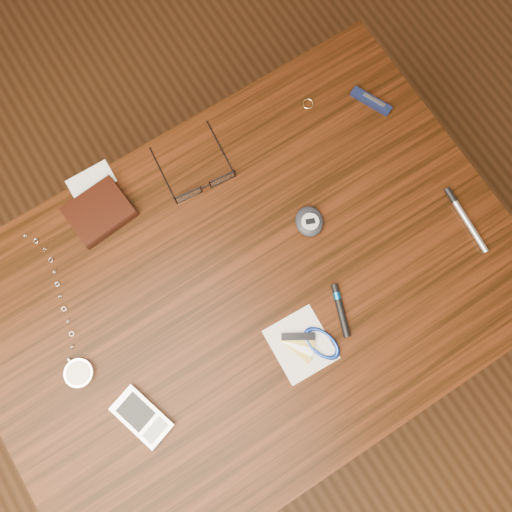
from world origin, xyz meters
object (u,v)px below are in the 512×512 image
(wallet_and_card, at_px, (99,211))
(pedometer, at_px, (309,221))
(silver_pen, at_px, (463,215))
(eyeglasses, at_px, (204,184))
(desk, at_px, (248,295))
(pocket_watch, at_px, (78,369))
(pocket_knife, at_px, (371,101))
(pda_phone, at_px, (142,417))
(notepad_keys, at_px, (311,344))

(wallet_and_card, relative_size, pedometer, 1.92)
(wallet_and_card, bearing_deg, silver_pen, -32.77)
(eyeglasses, height_order, pedometer, eyeglasses)
(desk, bearing_deg, pocket_watch, 173.52)
(eyeglasses, xyz_separation_m, pocket_knife, (0.37, -0.03, -0.01))
(desk, height_order, silver_pen, silver_pen)
(wallet_and_card, bearing_deg, pedometer, -35.21)
(pda_phone, height_order, silver_pen, pda_phone)
(wallet_and_card, distance_m, silver_pen, 0.69)
(notepad_keys, relative_size, pocket_knife, 1.43)
(pda_phone, bearing_deg, pedometer, 17.31)
(pedometer, bearing_deg, pocket_knife, 30.35)
(pocket_watch, distance_m, silver_pen, 0.76)
(wallet_and_card, distance_m, notepad_keys, 0.47)
(pocket_watch, xyz_separation_m, pedometer, (0.50, 0.01, 0.00))
(desk, height_order, pocket_knife, pocket_knife)
(pedometer, bearing_deg, eyeglasses, 127.39)
(pocket_knife, bearing_deg, silver_pen, -87.74)
(eyeglasses, relative_size, pda_phone, 1.23)
(eyeglasses, bearing_deg, pocket_knife, -4.05)
(wallet_and_card, relative_size, silver_pen, 1.04)
(pocket_watch, xyz_separation_m, notepad_keys, (0.37, -0.19, -0.00))
(eyeglasses, height_order, pocket_watch, eyeglasses)
(pocket_knife, relative_size, silver_pen, 0.61)
(pocket_watch, bearing_deg, eyeglasses, 25.40)
(eyeglasses, distance_m, pocket_knife, 0.37)
(pocket_knife, bearing_deg, pedometer, -149.65)
(pocket_watch, height_order, notepad_keys, pocket_watch)
(desk, relative_size, pocket_watch, 3.25)
(pedometer, xyz_separation_m, pocket_knife, (0.24, 0.14, -0.01))
(pedometer, bearing_deg, silver_pen, -29.46)
(desk, xyz_separation_m, pda_phone, (-0.27, -0.09, 0.11))
(pda_phone, distance_m, silver_pen, 0.70)
(silver_pen, bearing_deg, pocket_watch, 169.54)
(wallet_and_card, height_order, pda_phone, wallet_and_card)
(wallet_and_card, bearing_deg, eyeglasses, -16.99)
(pedometer, bearing_deg, pocket_watch, -179.39)
(desk, xyz_separation_m, wallet_and_card, (-0.16, 0.27, 0.11))
(pocket_watch, height_order, silver_pen, pocket_watch)
(desk, distance_m, notepad_keys, 0.19)
(eyeglasses, distance_m, notepad_keys, 0.36)
(desk, bearing_deg, pda_phone, -161.02)
(pedometer, distance_m, silver_pen, 0.29)
(eyeglasses, height_order, silver_pen, eyeglasses)
(pocket_watch, bearing_deg, pda_phone, -66.94)
(notepad_keys, bearing_deg, silver_pen, 7.11)
(silver_pen, bearing_deg, eyeglasses, 140.82)
(pedometer, bearing_deg, wallet_and_card, 144.79)
(wallet_and_card, relative_size, pocket_knife, 1.69)
(pedometer, bearing_deg, notepad_keys, -122.47)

